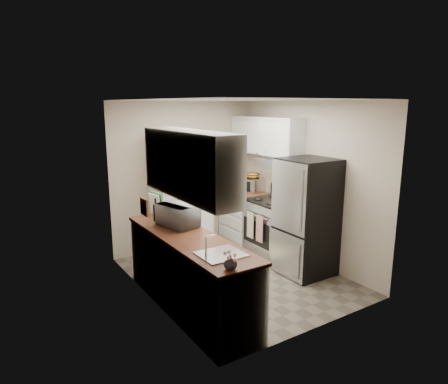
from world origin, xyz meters
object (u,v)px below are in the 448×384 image
object	(u,v)px
microwave	(178,215)
toaster_oven	(251,185)
wine_bottle	(156,211)
refrigerator	(307,217)
electric_range	(272,227)
pantry_cabinet	(182,194)

from	to	relation	value
microwave	toaster_oven	xyz separation A→B (m)	(2.00, 1.15, -0.02)
microwave	wine_bottle	xyz separation A→B (m)	(-0.15, 0.38, -0.00)
microwave	refrigerator	bearing A→B (deg)	-116.50
electric_range	microwave	xyz separation A→B (m)	(-1.88, -0.39, 0.58)
electric_range	microwave	distance (m)	2.01
wine_bottle	toaster_oven	world-z (taller)	wine_bottle
electric_range	toaster_oven	xyz separation A→B (m)	(0.12, 0.76, 0.57)
electric_range	refrigerator	distance (m)	0.88
electric_range	toaster_oven	size ratio (longest dim) A/B	2.63
electric_range	wine_bottle	xyz separation A→B (m)	(-2.03, -0.01, 0.58)
wine_bottle	electric_range	bearing A→B (deg)	0.38
pantry_cabinet	wine_bottle	bearing A→B (deg)	-132.41
refrigerator	toaster_oven	distance (m)	1.58
electric_range	toaster_oven	bearing A→B (deg)	81.37
microwave	wine_bottle	bearing A→B (deg)	7.17
microwave	pantry_cabinet	bearing A→B (deg)	-42.40
pantry_cabinet	electric_range	world-z (taller)	pantry_cabinet
refrigerator	wine_bottle	xyz separation A→B (m)	(-2.00, 0.79, 0.21)
microwave	wine_bottle	size ratio (longest dim) A/B	1.86
refrigerator	pantry_cabinet	bearing A→B (deg)	123.46
refrigerator	microwave	world-z (taller)	refrigerator
refrigerator	toaster_oven	world-z (taller)	refrigerator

